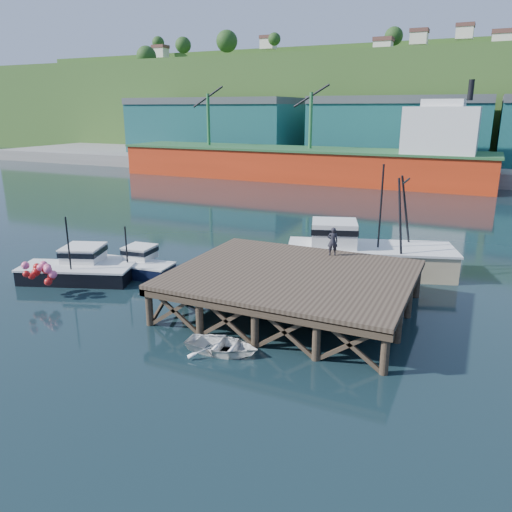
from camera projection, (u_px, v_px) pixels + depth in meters
The scene contains 12 objects.
ground at pixel (203, 294), 28.65m from camera, with size 300.00×300.00×0.00m, color black.
wharf at pixel (292, 276), 25.73m from camera, with size 12.00×10.00×2.62m.
far_quay at pixel (402, 162), 89.33m from camera, with size 160.00×40.00×2.00m, color gray.
warehouse_left at pixel (217, 129), 97.45m from camera, with size 32.00×16.00×9.00m, color #1A5556.
warehouse_mid at pixel (400, 132), 83.42m from camera, with size 28.00×16.00×9.00m, color #1A5556.
cargo_ship at pixel (319, 158), 72.91m from camera, with size 55.50×10.00×13.75m.
hillside at pixel (427, 105), 112.63m from camera, with size 220.00×50.00×22.00m, color #2D511E.
boat_navy at pixel (135, 264), 32.01m from camera, with size 5.46×3.10×3.32m.
boat_black at pixel (78, 268), 30.88m from camera, with size 7.25×6.01×4.21m.
trawler at pixel (366, 251), 32.08m from camera, with size 11.13×6.73×7.03m.
dinghy at pixel (222, 345), 21.72m from camera, with size 2.35×3.29×0.68m, color white.
dockworker at pixel (333, 241), 28.56m from camera, with size 0.60×0.39×1.65m, color #212129.
Camera 1 is at (14.02, -23.09, 10.25)m, focal length 35.00 mm.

